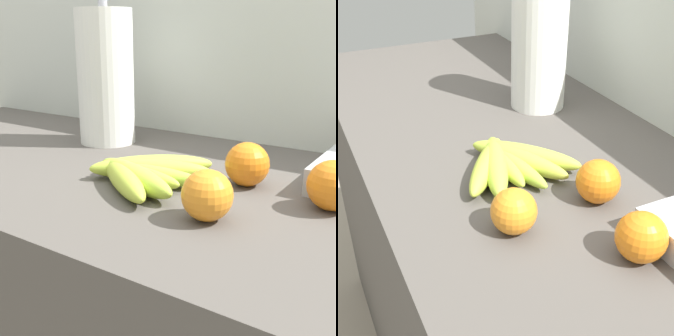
{
  "view_description": "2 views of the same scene",
  "coord_description": "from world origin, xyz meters",
  "views": [
    {
      "loc": [
        0.4,
        -0.62,
        1.17
      ],
      "look_at": [
        0.03,
        -0.07,
        0.96
      ],
      "focal_mm": 47.24,
      "sensor_mm": 36.0,
      "label": 1
    },
    {
      "loc": [
        0.65,
        -0.39,
        1.37
      ],
      "look_at": [
        0.0,
        -0.08,
        0.94
      ],
      "focal_mm": 50.99,
      "sensor_mm": 36.0,
      "label": 2
    }
  ],
  "objects": [
    {
      "name": "wall_back",
      "position": [
        0.0,
        0.34,
        0.65
      ],
      "size": [
        2.18,
        0.06,
        1.3
      ],
      "primitive_type": "cube",
      "color": "silver",
      "rests_on": "ground"
    },
    {
      "name": "banana_bunch",
      "position": [
        -0.02,
        -0.06,
        0.94
      ],
      "size": [
        0.21,
        0.24,
        0.04
      ],
      "color": "#B9CC3F",
      "rests_on": "counter"
    },
    {
      "name": "orange_right",
      "position": [
        0.27,
        -0.0,
        0.96
      ],
      "size": [
        0.07,
        0.07,
        0.07
      ],
      "primitive_type": "sphere",
      "color": "orange",
      "rests_on": "counter"
    },
    {
      "name": "orange_far_right",
      "position": [
        0.12,
        0.03,
        0.96
      ],
      "size": [
        0.07,
        0.07,
        0.07
      ],
      "primitive_type": "sphere",
      "color": "orange",
      "rests_on": "counter"
    },
    {
      "name": "orange_back_left",
      "position": [
        0.14,
        -0.13,
        0.96
      ],
      "size": [
        0.07,
        0.07,
        0.07
      ],
      "primitive_type": "sphere",
      "color": "orange",
      "rests_on": "counter"
    },
    {
      "name": "paper_towel_roll",
      "position": [
        -0.27,
        0.13,
        1.07
      ],
      "size": [
        0.12,
        0.12,
        0.32
      ],
      "color": "white",
      "rests_on": "counter"
    }
  ]
}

